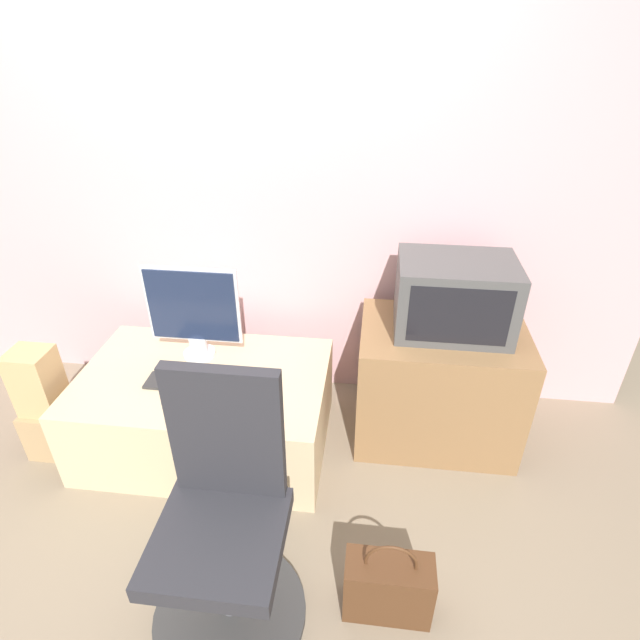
# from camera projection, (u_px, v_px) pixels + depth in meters

# --- Properties ---
(ground_plane) EXTENTS (12.00, 12.00, 0.00)m
(ground_plane) POSITION_uv_depth(u_px,v_px,m) (196.00, 559.00, 2.17)
(ground_plane) COLOR #7F705B
(wall_back) EXTENTS (4.40, 0.05, 2.60)m
(wall_back) POSITION_uv_depth(u_px,v_px,m) (248.00, 178.00, 2.63)
(wall_back) COLOR #CC9EA3
(wall_back) RESTS_ON ground_plane
(desk) EXTENTS (1.27, 0.82, 0.45)m
(desk) POSITION_uv_depth(u_px,v_px,m) (207.00, 409.00, 2.67)
(desk) COLOR #CCB289
(desk) RESTS_ON ground_plane
(side_stand) EXTENTS (0.84, 0.59, 0.67)m
(side_stand) POSITION_uv_depth(u_px,v_px,m) (437.00, 383.00, 2.68)
(side_stand) COLOR olive
(side_stand) RESTS_ON ground_plane
(main_monitor) EXTENTS (0.49, 0.17, 0.51)m
(main_monitor) POSITION_uv_depth(u_px,v_px,m) (194.00, 313.00, 2.57)
(main_monitor) COLOR silver
(main_monitor) RESTS_ON desk
(keyboard) EXTENTS (0.34, 0.13, 0.01)m
(keyboard) POSITION_uv_depth(u_px,v_px,m) (180.00, 382.00, 2.49)
(keyboard) COLOR #2D2D2D
(keyboard) RESTS_ON desk
(mouse) EXTENTS (0.07, 0.03, 0.02)m
(mouse) POSITION_uv_depth(u_px,v_px,m) (230.00, 382.00, 2.48)
(mouse) COLOR black
(mouse) RESTS_ON desk
(crt_tv) EXTENTS (0.56, 0.40, 0.37)m
(crt_tv) POSITION_uv_depth(u_px,v_px,m) (454.00, 296.00, 2.43)
(crt_tv) COLOR #474747
(crt_tv) RESTS_ON side_stand
(office_chair) EXTENTS (0.59, 0.59, 1.05)m
(office_chair) POSITION_uv_depth(u_px,v_px,m) (225.00, 532.00, 1.80)
(office_chair) COLOR #333333
(office_chair) RESTS_ON ground_plane
(cardboard_box_lower) EXTENTS (0.22, 0.24, 0.28)m
(cardboard_box_lower) POSITION_uv_depth(u_px,v_px,m) (54.00, 428.00, 2.67)
(cardboard_box_lower) COLOR #A3845B
(cardboard_box_lower) RESTS_ON ground_plane
(cardboard_box_upper) EXTENTS (0.20, 0.18, 0.35)m
(cardboard_box_upper) POSITION_uv_depth(u_px,v_px,m) (37.00, 381.00, 2.51)
(cardboard_box_upper) COLOR tan
(cardboard_box_upper) RESTS_ON cardboard_box_lower
(handbag) EXTENTS (0.34, 0.15, 0.39)m
(handbag) POSITION_uv_depth(u_px,v_px,m) (388.00, 587.00, 1.91)
(handbag) COLOR #4C2D19
(handbag) RESTS_ON ground_plane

